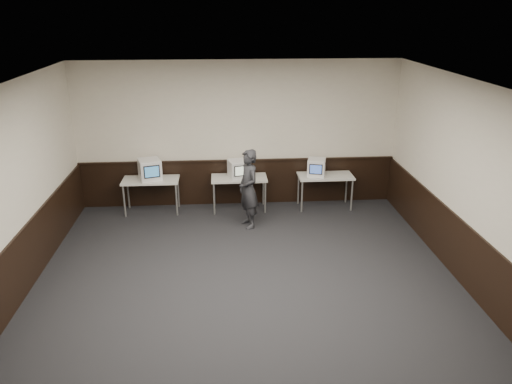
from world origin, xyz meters
TOP-DOWN VIEW (x-y plane):
  - floor at (0.00, 0.00)m, footprint 8.00×8.00m
  - ceiling at (0.00, 0.00)m, footprint 8.00×8.00m
  - back_wall at (0.00, 4.00)m, footprint 7.00×0.00m
  - right_wall at (3.50, 0.00)m, footprint 0.00×8.00m
  - wainscot_back at (0.00, 3.98)m, footprint 6.98×0.04m
  - wainscot_left at (-3.48, 0.00)m, footprint 0.04×7.98m
  - wainscot_right at (3.48, 0.00)m, footprint 0.04×7.98m
  - wainscot_rail at (0.00, 3.96)m, footprint 6.98×0.06m
  - desk_left at (-1.90, 3.60)m, footprint 1.20×0.60m
  - desk_center at (0.00, 3.60)m, footprint 1.20×0.60m
  - desk_right at (1.90, 3.60)m, footprint 1.20×0.60m
  - emac_left at (-1.90, 3.59)m, footprint 0.57×0.58m
  - emac_center at (-0.02, 3.59)m, footprint 0.47×0.49m
  - emac_right at (1.69, 3.59)m, footprint 0.46×0.48m
  - person at (0.15, 2.70)m, footprint 0.57×0.69m

SIDE VIEW (x-z plane):
  - floor at x=0.00m, z-range 0.00..0.00m
  - wainscot_back at x=0.00m, z-range 0.00..1.00m
  - wainscot_left at x=-3.48m, z-range 0.00..1.00m
  - wainscot_right at x=3.48m, z-range 0.00..1.00m
  - desk_left at x=-1.90m, z-range 0.30..1.05m
  - desk_center at x=0.00m, z-range 0.30..1.05m
  - desk_right at x=1.90m, z-range 0.30..1.05m
  - person at x=0.15m, z-range 0.00..1.61m
  - emac_right at x=1.69m, z-range 0.75..1.13m
  - emac_center at x=-0.02m, z-range 0.75..1.13m
  - emac_left at x=-1.90m, z-range 0.75..1.20m
  - wainscot_rail at x=0.00m, z-range 1.00..1.04m
  - back_wall at x=0.00m, z-range -1.90..5.10m
  - right_wall at x=3.50m, z-range -2.40..5.60m
  - ceiling at x=0.00m, z-range 3.20..3.20m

